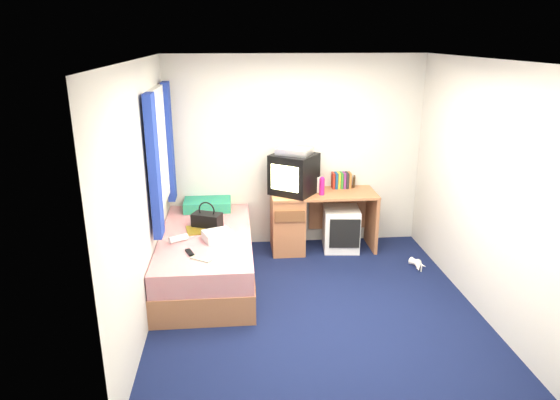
{
  "coord_description": "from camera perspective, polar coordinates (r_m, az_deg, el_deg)",
  "views": [
    {
      "loc": [
        -0.75,
        -4.4,
        2.59
      ],
      "look_at": [
        -0.29,
        0.7,
        0.91
      ],
      "focal_mm": 32.0,
      "sensor_mm": 36.0,
      "label": 1
    }
  ],
  "objects": [
    {
      "name": "handbag",
      "position": [
        5.68,
        -8.34,
        -2.23
      ],
      "size": [
        0.36,
        0.29,
        0.3
      ],
      "rotation": [
        0.0,
        0.0,
        -0.39
      ],
      "color": "black",
      "rests_on": "bed"
    },
    {
      "name": "water_bottle",
      "position": [
        5.35,
        -11.53,
        -4.34
      ],
      "size": [
        0.21,
        0.16,
        0.07
      ],
      "primitive_type": "cylinder",
      "rotation": [
        0.0,
        1.57,
        0.53
      ],
      "color": "white",
      "rests_on": "bed"
    },
    {
      "name": "ground",
      "position": [
        5.16,
        3.95,
        -11.99
      ],
      "size": [
        3.4,
        3.4,
        0.0
      ],
      "primitive_type": "plane",
      "color": "#0C1438",
      "rests_on": "ground"
    },
    {
      "name": "crt_tv",
      "position": [
        6.09,
        1.59,
        3.0
      ],
      "size": [
        0.66,
        0.65,
        0.49
      ],
      "rotation": [
        0.0,
        0.0,
        -0.62
      ],
      "color": "black",
      "rests_on": "desk"
    },
    {
      "name": "pillow",
      "position": [
        6.25,
        -8.29,
        -0.53
      ],
      "size": [
        0.58,
        0.37,
        0.13
      ],
      "primitive_type": "cube",
      "rotation": [
        0.0,
        0.0,
        0.0
      ],
      "color": "teal",
      "rests_on": "bed"
    },
    {
      "name": "vcr",
      "position": [
        6.02,
        1.63,
        5.6
      ],
      "size": [
        0.48,
        0.43,
        0.07
      ],
      "primitive_type": "cube",
      "rotation": [
        0.0,
        0.0,
        -0.48
      ],
      "color": "silver",
      "rests_on": "crt_tv"
    },
    {
      "name": "storage_cube",
      "position": [
        6.37,
        6.98,
        -3.27
      ],
      "size": [
        0.48,
        0.48,
        0.54
      ],
      "primitive_type": "cube",
      "rotation": [
        0.0,
        0.0,
        -0.1
      ],
      "color": "white",
      "rests_on": "ground"
    },
    {
      "name": "bed",
      "position": [
        5.61,
        -8.35,
        -6.45
      ],
      "size": [
        1.01,
        2.0,
        0.54
      ],
      "color": "#BC784E",
      "rests_on": "ground"
    },
    {
      "name": "book_row",
      "position": [
        6.38,
        7.02,
        2.25
      ],
      "size": [
        0.24,
        0.13,
        0.2
      ],
      "color": "maroon",
      "rests_on": "desk"
    },
    {
      "name": "window_assembly",
      "position": [
        5.48,
        -13.5,
        5.35
      ],
      "size": [
        0.11,
        1.42,
        1.4
      ],
      "color": "silver",
      "rests_on": "room_shell"
    },
    {
      "name": "desk",
      "position": [
        6.28,
        2.43,
        -2.16
      ],
      "size": [
        1.3,
        0.55,
        0.75
      ],
      "color": "#BC784E",
      "rests_on": "ground"
    },
    {
      "name": "pink_water_bottle",
      "position": [
        6.08,
        4.81,
        1.52
      ],
      "size": [
        0.08,
        0.08,
        0.2
      ],
      "primitive_type": "cylinder",
      "rotation": [
        0.0,
        0.0,
        0.25
      ],
      "color": "#C51B7B",
      "rests_on": "desk"
    },
    {
      "name": "white_heels",
      "position": [
        6.11,
        15.51,
        -7.17
      ],
      "size": [
        0.2,
        0.31,
        0.09
      ],
      "color": "white",
      "rests_on": "ground"
    },
    {
      "name": "room_shell",
      "position": [
        4.6,
        4.34,
        3.82
      ],
      "size": [
        3.4,
        3.4,
        3.4
      ],
      "color": "white",
      "rests_on": "ground"
    },
    {
      "name": "remote_control",
      "position": [
        5.06,
        -10.29,
        -5.92
      ],
      "size": [
        0.1,
        0.17,
        0.02
      ],
      "primitive_type": "cube",
      "rotation": [
        0.0,
        0.0,
        0.37
      ],
      "color": "black",
      "rests_on": "bed"
    },
    {
      "name": "picture_frame",
      "position": [
        6.46,
        8.47,
        2.11
      ],
      "size": [
        0.06,
        0.12,
        0.14
      ],
      "primitive_type": "cube",
      "rotation": [
        0.0,
        0.0,
        -0.31
      ],
      "color": "#322210",
      "rests_on": "desk"
    },
    {
      "name": "aerosol_can",
      "position": [
        6.18,
        4.36,
        1.78
      ],
      "size": [
        0.06,
        0.06,
        0.2
      ],
      "primitive_type": "cylinder",
      "rotation": [
        0.0,
        0.0,
        -0.07
      ],
      "color": "white",
      "rests_on": "desk"
    },
    {
      "name": "towel",
      "position": [
        5.32,
        -7.12,
        -4.06
      ],
      "size": [
        0.36,
        0.33,
        0.1
      ],
      "primitive_type": "cube",
      "rotation": [
        0.0,
        0.0,
        0.37
      ],
      "color": "silver",
      "rests_on": "bed"
    },
    {
      "name": "colour_swatch_fan",
      "position": [
        4.9,
        -9.06,
        -6.71
      ],
      "size": [
        0.22,
        0.17,
        0.01
      ],
      "primitive_type": "cube",
      "rotation": [
        0.0,
        0.0,
        -0.59
      ],
      "color": "yellow",
      "rests_on": "bed"
    },
    {
      "name": "magazine",
      "position": [
        5.62,
        -9.55,
        -3.4
      ],
      "size": [
        0.26,
        0.31,
        0.01
      ],
      "primitive_type": "cube",
      "rotation": [
        0.0,
        0.0,
        0.17
      ],
      "color": "gold",
      "rests_on": "bed"
    }
  ]
}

